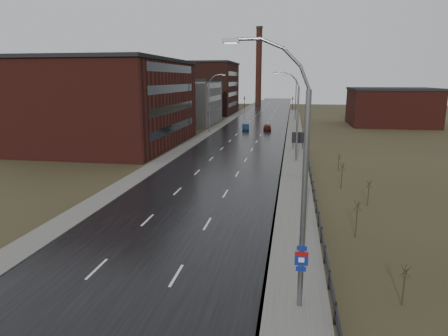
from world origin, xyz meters
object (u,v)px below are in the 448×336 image
at_px(streetlight_main, 297,182).
at_px(car_far, 267,127).
at_px(car_near, 246,128).
at_px(billboard, 298,138).

relative_size(streetlight_main, car_far, 3.09).
bearing_deg(car_far, car_near, 4.22).
relative_size(streetlight_main, car_near, 3.11).
distance_m(streetlight_main, car_far, 65.89).
bearing_deg(car_far, streetlight_main, 89.89).
relative_size(streetlight_main, billboard, 4.48).
distance_m(car_near, car_far, 4.49).
xyz_separation_m(car_near, car_far, (4.43, 0.70, 0.03)).
xyz_separation_m(streetlight_main, billboard, (0.63, 43.14, -4.28)).
bearing_deg(streetlight_main, car_near, 98.61).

